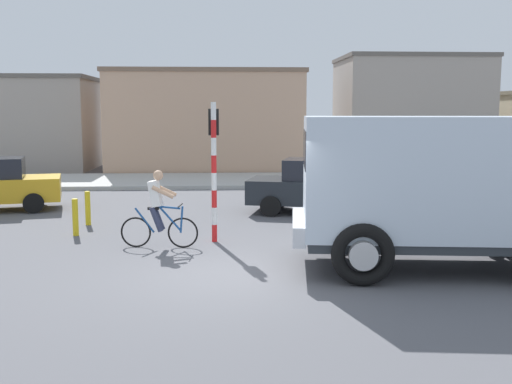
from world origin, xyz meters
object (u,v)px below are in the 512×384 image
object	(u,v)px
traffic_light_pole	(214,152)
bollard_near	(75,217)
pedestrian_near_kerb	(350,173)
car_red_near	(319,186)
cyclist	(158,209)
bollard_far	(88,208)
truck_foreground	(441,182)

from	to	relation	value
traffic_light_pole	bollard_near	world-z (taller)	traffic_light_pole
bollard_near	pedestrian_near_kerb	bearing A→B (deg)	38.48
traffic_light_pole	car_red_near	xyz separation A→B (m)	(3.02, 3.74, -1.25)
cyclist	pedestrian_near_kerb	bearing A→B (deg)	52.97
bollard_far	pedestrian_near_kerb	bearing A→B (deg)	31.85
truck_foreground	cyclist	xyz separation A→B (m)	(-5.53, 2.13, -0.80)
pedestrian_near_kerb	bollard_near	world-z (taller)	pedestrian_near_kerb
pedestrian_near_kerb	bollard_near	bearing A→B (deg)	-141.52
bollard_far	cyclist	bearing A→B (deg)	-52.92
car_red_near	bollard_far	distance (m)	6.58
car_red_near	bollard_near	xyz separation A→B (m)	(-6.39, -2.94, -0.37)
cyclist	bollard_near	xyz separation A→B (m)	(-2.15, 1.44, -0.41)
cyclist	bollard_far	world-z (taller)	cyclist
car_red_near	bollard_far	xyz separation A→B (m)	(-6.39, -1.54, -0.37)
pedestrian_near_kerb	bollard_near	distance (m)	10.31
car_red_near	pedestrian_near_kerb	world-z (taller)	pedestrian_near_kerb
cyclist	bollard_near	bearing A→B (deg)	146.15
pedestrian_near_kerb	bollard_far	distance (m)	9.51
cyclist	bollard_far	xyz separation A→B (m)	(-2.15, 2.84, -0.41)
car_red_near	pedestrian_near_kerb	distance (m)	3.86
truck_foreground	bollard_far	distance (m)	9.22
truck_foreground	cyclist	distance (m)	5.98
truck_foreground	traffic_light_pole	bearing A→B (deg)	147.22
truck_foreground	pedestrian_near_kerb	size ratio (longest dim) A/B	3.50
pedestrian_near_kerb	bollard_far	world-z (taller)	pedestrian_near_kerb
truck_foreground	car_red_near	xyz separation A→B (m)	(-1.28, 6.51, -0.85)
car_red_near	cyclist	bearing A→B (deg)	-134.12
cyclist	traffic_light_pole	distance (m)	1.83
bollard_far	truck_foreground	bearing A→B (deg)	-32.94
cyclist	bollard_far	size ratio (longest dim) A/B	1.92
truck_foreground	traffic_light_pole	distance (m)	5.14
truck_foreground	bollard_near	bearing A→B (deg)	155.04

